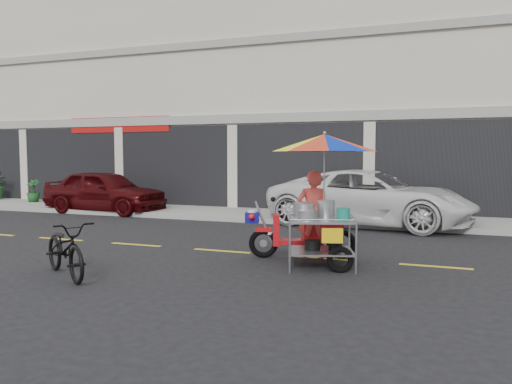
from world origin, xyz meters
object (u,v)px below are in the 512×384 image
(white_pickup, at_px, (370,198))
(food_vendor_rig, at_px, (318,181))
(maroon_sedan, at_px, (105,191))
(near_bicycle, at_px, (65,249))

(white_pickup, bearing_deg, food_vendor_rig, -174.56)
(food_vendor_rig, bearing_deg, white_pickup, 70.45)
(maroon_sedan, height_order, white_pickup, white_pickup)
(maroon_sedan, relative_size, near_bicycle, 2.44)
(maroon_sedan, distance_m, near_bicycle, 8.94)
(near_bicycle, xyz_separation_m, food_vendor_rig, (3.48, 2.31, 1.00))
(maroon_sedan, distance_m, food_vendor_rig, 9.88)
(white_pickup, xyz_separation_m, near_bicycle, (-3.71, -7.44, -0.31))
(near_bicycle, bearing_deg, white_pickup, 5.78)
(food_vendor_rig, bearing_deg, near_bicycle, -163.38)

